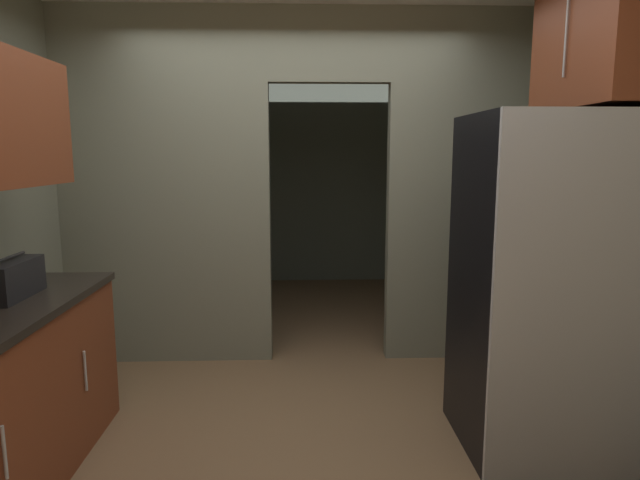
{
  "coord_description": "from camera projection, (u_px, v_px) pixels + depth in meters",
  "views": [
    {
      "loc": [
        0.04,
        -2.78,
        1.61
      ],
      "look_at": [
        0.16,
        0.92,
        1.02
      ],
      "focal_mm": 30.63,
      "sensor_mm": 36.0,
      "label": 1
    }
  ],
  "objects": [
    {
      "name": "boombox",
      "position": [
        11.0,
        279.0,
        2.72
      ],
      "size": [
        0.17,
        0.4,
        0.21
      ],
      "color": "black",
      "rests_on": "lower_cabinet_run"
    },
    {
      "name": "ground",
      "position": [
        296.0,
        451.0,
        2.99
      ],
      "size": [
        20.0,
        20.0,
        0.0
      ],
      "primitive_type": "plane",
      "color": "brown"
    },
    {
      "name": "upper_cabinet_fridgeside",
      "position": [
        601.0,
        30.0,
        2.84
      ],
      "size": [
        0.36,
        0.91,
        0.81
      ],
      "color": "brown"
    },
    {
      "name": "kitchen_partition",
      "position": [
        288.0,
        181.0,
        4.15
      ],
      "size": [
        3.56,
        0.12,
        2.67
      ],
      "color": "gray",
      "rests_on": "ground"
    },
    {
      "name": "adjoining_room_shell",
      "position": [
        298.0,
        179.0,
        6.05
      ],
      "size": [
        3.56,
        2.79,
        2.67
      ],
      "color": "gray",
      "rests_on": "ground"
    },
    {
      "name": "refrigerator",
      "position": [
        544.0,
        286.0,
        2.94
      ],
      "size": [
        0.83,
        0.8,
        1.82
      ],
      "color": "black",
      "rests_on": "ground"
    }
  ]
}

